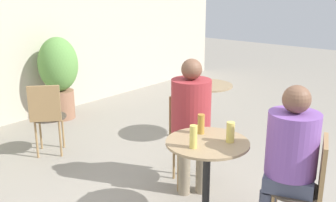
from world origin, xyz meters
The scene contains 11 objects.
cafe_table_near centered at (0.03, 0.23, 0.50)m, with size 0.65×0.65×0.72m.
cafe_table_far centered at (1.54, 1.28, 0.49)m, with size 0.64×0.64×0.72m.
bistro_chair_0 centered at (0.27, -0.49, 0.52)m, with size 0.42×0.44×0.85m.
bistro_chair_1 centered at (0.53, 0.80, 0.52)m, with size 0.46×0.46×0.85m.
bistro_chair_2 centered at (-0.02, 2.36, 0.52)m, with size 0.46×0.46×0.85m.
seated_person_0 centered at (0.23, -0.35, 0.72)m, with size 0.41×0.43×1.22m.
seated_person_1 centered at (0.44, 0.69, 0.73)m, with size 0.47×0.47×1.25m.
beer_glass_0 centered at (0.14, 0.37, 0.80)m, with size 0.06×0.06×0.16m.
beer_glass_1 centered at (-0.14, 0.24, 0.81)m, with size 0.06×0.06×0.18m.
beer_glass_2 centered at (0.13, 0.09, 0.80)m, with size 0.06×0.06×0.16m.
potted_plant_1 centered at (0.87, 3.39, 0.68)m, with size 0.56×0.56×1.19m.
Camera 1 is at (-2.33, -1.36, 1.88)m, focal length 42.00 mm.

